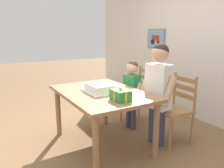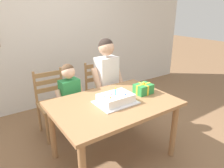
% 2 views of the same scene
% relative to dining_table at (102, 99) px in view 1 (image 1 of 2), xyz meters
% --- Properties ---
extents(ground_plane, '(20.00, 20.00, 0.00)m').
position_rel_dining_table_xyz_m(ground_plane, '(0.00, 0.00, -0.64)').
color(ground_plane, '#846042').
extents(back_wall, '(6.40, 0.11, 2.60)m').
position_rel_dining_table_xyz_m(back_wall, '(-0.00, 1.90, 0.66)').
color(back_wall, silver).
rests_on(back_wall, ground).
extents(dining_table, '(1.37, 0.94, 0.74)m').
position_rel_dining_table_xyz_m(dining_table, '(0.00, 0.00, 0.00)').
color(dining_table, '#9E7047').
rests_on(dining_table, ground).
extents(birthday_cake, '(0.44, 0.34, 0.19)m').
position_rel_dining_table_xyz_m(birthday_cake, '(0.01, -0.03, 0.15)').
color(birthday_cake, silver).
rests_on(birthday_cake, dining_table).
extents(gift_box_red_large, '(0.21, 0.17, 0.15)m').
position_rel_dining_table_xyz_m(gift_box_red_large, '(0.44, 0.00, 0.16)').
color(gift_box_red_large, '#2D8E42').
rests_on(gift_box_red_large, dining_table).
extents(chair_left, '(0.43, 0.43, 0.92)m').
position_rel_dining_table_xyz_m(chair_left, '(-0.39, 0.91, -0.17)').
color(chair_left, '#A87A4C').
rests_on(chair_left, ground).
extents(chair_right, '(0.45, 0.45, 0.92)m').
position_rel_dining_table_xyz_m(chair_right, '(0.39, 0.91, -0.17)').
color(chair_right, '#A87A4C').
rests_on(chair_right, ground).
extents(child_older, '(0.51, 0.30, 1.34)m').
position_rel_dining_table_xyz_m(child_older, '(0.33, 0.65, 0.17)').
color(child_older, '#38426B').
rests_on(child_older, ground).
extents(child_younger, '(0.40, 0.23, 1.07)m').
position_rel_dining_table_xyz_m(child_younger, '(-0.25, 0.65, 0.01)').
color(child_younger, '#38426B').
rests_on(child_younger, ground).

